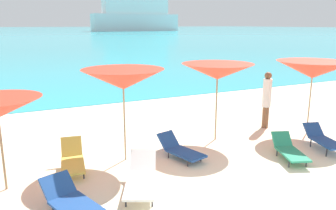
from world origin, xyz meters
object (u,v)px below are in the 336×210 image
lounge_chair_7 (72,159)px  cruise_ship (136,13)px  lounge_chair_11 (323,139)px  lounge_chair_8 (289,150)px  beachgoer_4 (267,98)px  umbrella_3 (123,79)px  lounge_chair_9 (72,201)px  umbrella_5 (313,70)px  lounge_chair_4 (180,149)px  lounge_chair_1 (141,178)px  umbrella_4 (217,72)px

lounge_chair_7 → cruise_ship: cruise_ship is taller
lounge_chair_11 → cruise_ship: 170.27m
lounge_chair_8 → beachgoer_4: bearing=82.0°
umbrella_3 → lounge_chair_9: size_ratio=1.46×
lounge_chair_7 → beachgoer_4: (6.61, 0.73, 0.76)m
lounge_chair_7 → umbrella_3: bearing=13.0°
lounge_chair_8 → cruise_ship: 170.85m
umbrella_5 → lounge_chair_11: bearing=-120.5°
lounge_chair_7 → lounge_chair_8: bearing=-9.3°
lounge_chair_8 → beachgoer_4: 2.92m
lounge_chair_4 → lounge_chair_7: bearing=155.6°
lounge_chair_7 → lounge_chair_11: lounge_chair_7 is taller
lounge_chair_4 → lounge_chair_11: (3.94, -1.18, 0.06)m
umbrella_3 → lounge_chair_11: umbrella_3 is taller
lounge_chair_1 → lounge_chair_8: lounge_chair_1 is taller
lounge_chair_11 → beachgoer_4: beachgoer_4 is taller
umbrella_4 → lounge_chair_11: 3.53m
umbrella_5 → beachgoer_4: (-0.76, 1.12, -1.04)m
umbrella_5 → cruise_ship: (54.32, 159.68, 7.06)m
umbrella_5 → lounge_chair_8: umbrella_5 is taller
lounge_chair_7 → lounge_chair_9: size_ratio=0.86×
umbrella_3 → umbrella_4: size_ratio=1.02×
lounge_chair_7 → beachgoer_4: bearing=15.2°
lounge_chair_1 → umbrella_3: bearing=107.4°
lounge_chair_4 → lounge_chair_9: (-3.09, -1.58, 0.03)m
lounge_chair_1 → lounge_chair_11: lounge_chair_1 is taller
umbrella_4 → lounge_chair_7: umbrella_4 is taller
umbrella_3 → lounge_chair_7: 2.30m
beachgoer_4 → umbrella_4: bearing=-82.6°
umbrella_3 → cruise_ship: (60.32, 159.19, 7.01)m
umbrella_4 → beachgoer_4: (2.23, 0.31, -1.06)m
umbrella_5 → cruise_ship: cruise_ship is taller
cruise_ship → umbrella_3: bearing=-115.6°
umbrella_3 → lounge_chair_8: bearing=-25.2°
umbrella_4 → lounge_chair_1: size_ratio=1.30×
lounge_chair_7 → cruise_ship: size_ratio=0.03×
cruise_ship → beachgoer_4: bearing=-114.0°
umbrella_5 → lounge_chair_1: bearing=-168.4°
umbrella_3 → lounge_chair_11: size_ratio=1.57×
umbrella_4 → cruise_ship: (57.31, 158.86, 7.04)m
lounge_chair_9 → beachgoer_4: 7.55m
umbrella_4 → umbrella_5: bearing=-15.2°
lounge_chair_7 → cruise_ship: bearing=77.8°
umbrella_5 → cruise_ship: bearing=71.2°
lounge_chair_1 → lounge_chair_4: bearing=63.7°
lounge_chair_9 → umbrella_3: bearing=31.9°
lounge_chair_7 → lounge_chair_9: 2.04m
umbrella_4 → cruise_ship: cruise_ship is taller
lounge_chair_8 → lounge_chair_11: lounge_chair_11 is taller
umbrella_3 → lounge_chair_7: bearing=-176.0°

